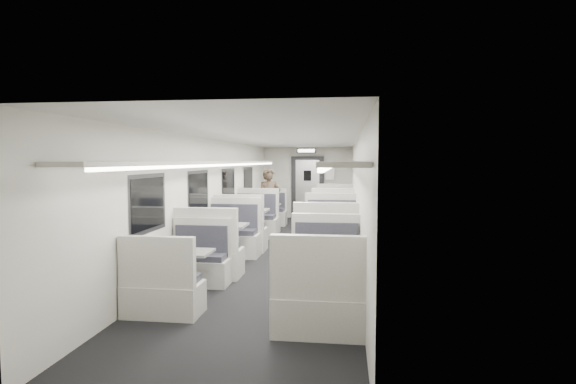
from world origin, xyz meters
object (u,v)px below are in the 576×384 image
(booth_left_b, at_px, (248,226))
(booth_right_d, at_px, (323,281))
(exit_sign, at_px, (306,151))
(booth_right_b, at_px, (333,229))
(booth_left_a, at_px, (265,216))
(booth_right_a, at_px, (335,216))
(vestibule_door, at_px, (308,188))
(passenger, at_px, (269,200))
(booth_right_c, at_px, (330,241))
(booth_left_c, at_px, (222,244))
(booth_left_d, at_px, (184,274))

(booth_left_b, distance_m, booth_right_d, 4.96)
(exit_sign, bearing_deg, booth_right_b, -76.76)
(booth_right_b, bearing_deg, booth_left_a, 132.73)
(booth_right_a, height_order, booth_right_b, booth_right_a)
(booth_left_a, xyz_separation_m, vestibule_door, (1.00, 2.57, 0.67))
(booth_right_d, relative_size, passenger, 1.24)
(exit_sign, bearing_deg, booth_left_b, -102.94)
(booth_left_b, xyz_separation_m, booth_right_c, (2.00, -1.80, 0.01))
(booth_left_b, height_order, booth_left_c, booth_left_b)
(booth_right_b, height_order, passenger, passenger)
(booth_left_b, xyz_separation_m, booth_left_d, (0.00, -4.27, -0.07))
(exit_sign, bearing_deg, booth_left_d, -96.62)
(booth_left_d, bearing_deg, passenger, 87.99)
(passenger, bearing_deg, vestibule_door, 57.95)
(booth_left_a, bearing_deg, booth_left_d, -90.00)
(passenger, bearing_deg, booth_right_a, -3.49)
(booth_left_c, distance_m, vestibule_door, 7.20)
(booth_left_d, relative_size, booth_right_d, 0.90)
(booth_left_c, bearing_deg, booth_right_b, 49.70)
(booth_left_a, distance_m, booth_left_b, 2.27)
(booth_right_a, xyz_separation_m, passenger, (-1.79, -0.45, 0.45))
(booth_right_d, bearing_deg, booth_left_c, 131.25)
(booth_left_c, distance_m, booth_right_d, 3.03)
(booth_left_a, xyz_separation_m, booth_right_c, (2.00, -4.07, 0.05))
(booth_right_d, bearing_deg, booth_right_b, 90.00)
(booth_right_a, relative_size, booth_right_c, 0.99)
(booth_left_a, height_order, booth_right_d, booth_right_d)
(booth_right_a, xyz_separation_m, booth_right_b, (0.00, -2.10, -0.06))
(exit_sign, bearing_deg, booth_right_d, -83.58)
(booth_right_a, bearing_deg, vestibule_door, 110.77)
(booth_right_b, distance_m, vestibule_door, 4.89)
(passenger, height_order, exit_sign, exit_sign)
(booth_left_c, xyz_separation_m, booth_right_a, (2.00, 4.46, 0.02))
(booth_left_a, relative_size, booth_left_b, 0.89)
(vestibule_door, xyz_separation_m, exit_sign, (0.00, -0.49, 1.24))
(booth_right_d, bearing_deg, booth_right_c, 90.00)
(passenger, relative_size, vestibule_door, 0.83)
(booth_left_b, height_order, booth_right_d, booth_left_b)
(booth_right_b, xyz_separation_m, booth_right_c, (0.00, -1.91, 0.06))
(booth_left_b, xyz_separation_m, passenger, (0.21, 1.75, 0.45))
(booth_left_d, distance_m, booth_right_d, 2.02)
(booth_left_b, distance_m, booth_right_c, 2.69)
(booth_left_c, relative_size, booth_right_d, 1.03)
(booth_left_b, bearing_deg, booth_left_a, 90.00)
(booth_left_d, distance_m, vestibule_door, 9.19)
(booth_left_a, distance_m, booth_left_d, 6.53)
(booth_right_a, height_order, vestibule_door, vestibule_door)
(booth_left_d, relative_size, booth_right_a, 0.83)
(booth_left_a, relative_size, booth_right_d, 0.96)
(booth_right_b, xyz_separation_m, exit_sign, (-1.00, 4.25, 1.92))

